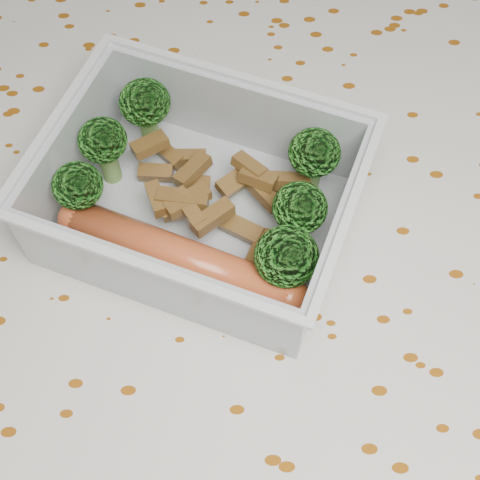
{
  "coord_description": "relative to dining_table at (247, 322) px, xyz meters",
  "views": [
    {
      "loc": [
        -0.01,
        -0.2,
        1.16
      ],
      "look_at": [
        -0.01,
        0.01,
        0.78
      ],
      "focal_mm": 50.0,
      "sensor_mm": 36.0,
      "label": 1
    }
  ],
  "objects": [
    {
      "name": "sausage",
      "position": [
        -0.04,
        -0.0,
        0.11
      ],
      "size": [
        0.16,
        0.09,
        0.03
      ],
      "color": "#BD4F27",
      "rests_on": "lunch_container"
    },
    {
      "name": "meat_pile",
      "position": [
        -0.02,
        0.05,
        0.11
      ],
      "size": [
        0.12,
        0.11,
        0.03
      ],
      "color": "brown",
      "rests_on": "lunch_container"
    },
    {
      "name": "broccoli_florets",
      "position": [
        -0.02,
        0.05,
        0.13
      ],
      "size": [
        0.19,
        0.16,
        0.06
      ],
      "color": "#608C3F",
      "rests_on": "lunch_container"
    },
    {
      "name": "tablecloth",
      "position": [
        0.0,
        0.0,
        0.05
      ],
      "size": [
        1.46,
        0.96,
        0.19
      ],
      "color": "silver",
      "rests_on": "dining_table"
    },
    {
      "name": "dining_table",
      "position": [
        0.0,
        0.0,
        0.0
      ],
      "size": [
        1.4,
        0.9,
        0.75
      ],
      "color": "brown",
      "rests_on": "ground"
    },
    {
      "name": "lunch_container",
      "position": [
        -0.03,
        0.04,
        0.11
      ],
      "size": [
        0.24,
        0.22,
        0.07
      ],
      "color": "silver",
      "rests_on": "tablecloth"
    },
    {
      "name": "ground_plane",
      "position": [
        0.0,
        0.0,
        -0.67
      ],
      "size": [
        4.0,
        4.0,
        0.0
      ],
      "primitive_type": "plane",
      "color": "olive",
      "rests_on": "ground"
    }
  ]
}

